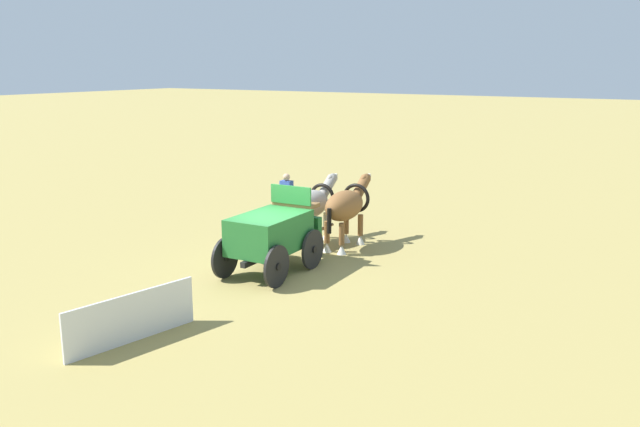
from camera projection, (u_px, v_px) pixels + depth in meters
ground_plane at (270, 273)px, 19.27m from camera, size 220.00×220.00×0.00m
show_wagon at (272, 233)px, 19.14m from camera, size 5.44×2.00×2.69m
draft_horse_near at (312, 205)px, 22.33m from camera, size 2.97×1.02×2.16m
draft_horse_off at (346, 206)px, 21.69m from camera, size 3.02×1.06×2.26m
sponsor_banner at (132, 318)px, 14.40m from camera, size 3.15×0.67×1.10m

